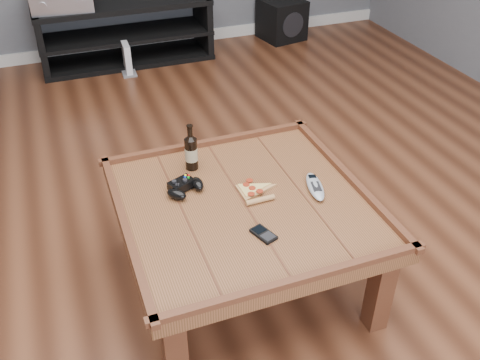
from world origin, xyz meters
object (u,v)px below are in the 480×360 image
object	(u,v)px
media_console	(125,33)
pizza_slice	(253,191)
smartphone	(264,234)
subwoofer	(282,19)
game_controller	(185,187)
coffee_table	(244,214)
beer_bottle	(191,151)
game_console	(127,60)
remote_control	(315,186)

from	to	relation	value
media_console	pizza_slice	xyz separation A→B (m)	(0.06, -2.70, 0.21)
smartphone	subwoofer	distance (m)	3.35
game_controller	coffee_table	bearing A→B (deg)	-59.30
beer_bottle	subwoofer	size ratio (longest dim) A/B	0.53
beer_bottle	game_console	xyz separation A→B (m)	(0.08, 2.18, -0.43)
coffee_table	game_console	distance (m)	2.51
beer_bottle	pizza_slice	world-z (taller)	beer_bottle
remote_control	subwoofer	bearing A→B (deg)	81.97
media_console	coffee_table	bearing A→B (deg)	-90.00
beer_bottle	subwoofer	world-z (taller)	beer_bottle
pizza_slice	game_controller	bearing A→B (deg)	156.49
pizza_slice	media_console	bearing A→B (deg)	89.97
coffee_table	game_console	world-z (taller)	coffee_table
media_console	remote_control	size ratio (longest dim) A/B	6.58
coffee_table	game_console	bearing A→B (deg)	91.13
game_controller	pizza_slice	world-z (taller)	game_controller
smartphone	remote_control	bearing A→B (deg)	12.26
coffee_table	game_console	xyz separation A→B (m)	(-0.05, 2.50, -0.28)
pizza_slice	smartphone	xyz separation A→B (m)	(-0.06, -0.27, -0.00)
media_console	smartphone	size ratio (longest dim) A/B	12.14
subwoofer	game_console	xyz separation A→B (m)	(-1.49, -0.30, -0.06)
smartphone	game_controller	bearing A→B (deg)	98.49
game_console	coffee_table	bearing A→B (deg)	-86.68
pizza_slice	remote_control	xyz separation A→B (m)	(0.25, -0.07, 0.01)
coffee_table	media_console	distance (m)	2.75
smartphone	game_console	xyz separation A→B (m)	(-0.04, 2.71, -0.34)
game_controller	smartphone	world-z (taller)	game_controller
coffee_table	pizza_slice	world-z (taller)	coffee_table
media_console	smartphone	xyz separation A→B (m)	(-0.00, -2.97, 0.21)
game_console	subwoofer	bearing A→B (deg)	13.64
remote_control	game_console	bearing A→B (deg)	111.92
media_console	game_controller	xyz separation A→B (m)	(-0.21, -2.59, 0.23)
smartphone	game_console	world-z (taller)	smartphone
game_controller	remote_control	size ratio (longest dim) A/B	0.81
game_controller	remote_control	world-z (taller)	game_controller
pizza_slice	smartphone	world-z (taller)	pizza_slice
remote_control	media_console	bearing A→B (deg)	110.18
pizza_slice	smartphone	distance (m)	0.27
game_controller	smartphone	size ratio (longest dim) A/B	1.50
game_controller	subwoofer	xyz separation A→B (m)	(1.64, 2.64, -0.30)
coffee_table	remote_control	xyz separation A→B (m)	(0.31, -0.02, 0.07)
media_console	game_controller	bearing A→B (deg)	-94.53
game_controller	subwoofer	bearing A→B (deg)	36.10
subwoofer	pizza_slice	bearing A→B (deg)	-127.41
subwoofer	game_console	size ratio (longest dim) A/B	1.68
remote_control	coffee_table	bearing A→B (deg)	-169.88
pizza_slice	subwoofer	world-z (taller)	pizza_slice
media_console	subwoofer	size ratio (longest dim) A/B	3.39
coffee_table	remote_control	world-z (taller)	remote_control
smartphone	pizza_slice	bearing A→B (deg)	56.70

